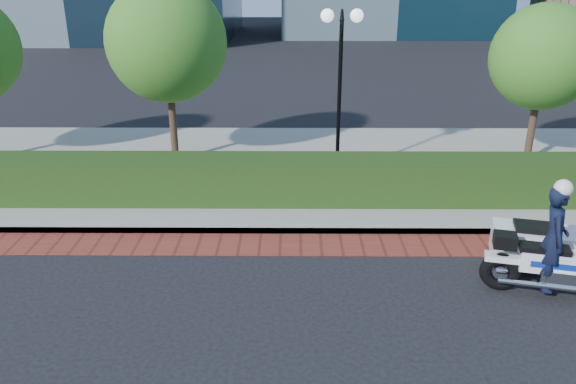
{
  "coord_description": "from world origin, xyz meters",
  "views": [
    {
      "loc": [
        -0.19,
        -8.71,
        5.22
      ],
      "look_at": [
        -0.26,
        1.9,
        1.0
      ],
      "focal_mm": 35.0,
      "sensor_mm": 36.0,
      "label": 1
    }
  ],
  "objects_px": {
    "lamppost": "(340,68)",
    "tree_b": "(167,42)",
    "tree_c": "(543,57)",
    "police_motorcycle": "(553,248)"
  },
  "relations": [
    {
      "from": "lamppost",
      "to": "tree_c",
      "type": "distance_m",
      "value": 5.65
    },
    {
      "from": "police_motorcycle",
      "to": "lamppost",
      "type": "bearing_deg",
      "value": 136.36
    },
    {
      "from": "tree_c",
      "to": "lamppost",
      "type": "bearing_deg",
      "value": -166.7
    },
    {
      "from": "tree_b",
      "to": "police_motorcycle",
      "type": "distance_m",
      "value": 10.55
    },
    {
      "from": "lamppost",
      "to": "tree_b",
      "type": "xyz_separation_m",
      "value": [
        -4.5,
        1.3,
        0.48
      ]
    },
    {
      "from": "tree_b",
      "to": "police_motorcycle",
      "type": "relative_size",
      "value": 1.89
    },
    {
      "from": "lamppost",
      "to": "tree_c",
      "type": "height_order",
      "value": "tree_c"
    },
    {
      "from": "lamppost",
      "to": "tree_c",
      "type": "relative_size",
      "value": 0.98
    },
    {
      "from": "lamppost",
      "to": "tree_c",
      "type": "bearing_deg",
      "value": 13.3
    },
    {
      "from": "lamppost",
      "to": "police_motorcycle",
      "type": "xyz_separation_m",
      "value": [
        3.34,
        -5.21,
        -2.23
      ]
    }
  ]
}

